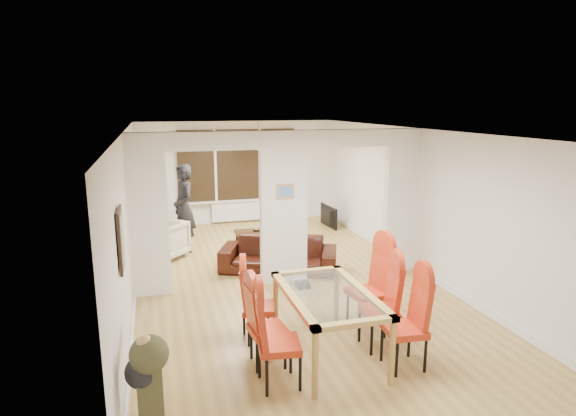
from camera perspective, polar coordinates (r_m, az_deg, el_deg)
name	(u,v)px	position (r m, az deg, el deg)	size (l,w,h in m)	color
floor	(284,280)	(8.50, -0.50, -8.58)	(5.00, 9.00, 0.01)	#A98744
room_walls	(284,208)	(8.13, -0.52, 0.02)	(5.00, 9.00, 2.60)	silver
divider_wall	(284,208)	(8.13, -0.52, 0.02)	(5.00, 0.18, 2.60)	white
bay_window_blinds	(238,165)	(12.38, -5.99, 5.11)	(3.00, 0.08, 1.80)	black
radiator	(239,211)	(12.54, -5.83, -0.36)	(1.40, 0.08, 0.50)	white
pendant_light	(258,142)	(11.26, -3.53, 7.78)	(0.36, 0.36, 0.36)	orange
stair_newel	(148,363)	(5.10, -16.26, -17.25)	(0.40, 1.20, 1.10)	tan
wall_poster	(121,239)	(5.46, -19.21, -3.53)	(0.04, 0.52, 0.67)	gray
pillar_photo	(285,191)	(7.98, -0.34, 1.98)	(0.30, 0.03, 0.25)	#4C8CD8
dining_table	(327,323)	(6.04, 4.69, -13.44)	(0.98, 1.74, 0.82)	#A3823C
dining_chair_la	(279,338)	(5.37, -1.05, -15.10)	(0.45, 0.45, 1.11)	#AC2911
dining_chair_lb	(268,323)	(5.77, -2.43, -13.52)	(0.41, 0.41, 1.03)	#AC2911
dining_chair_lc	(259,302)	(6.34, -3.52, -11.08)	(0.41, 0.41, 1.03)	#AC2911
dining_chair_ra	(405,322)	(5.85, 13.65, -13.05)	(0.45, 0.45, 1.11)	#AC2911
dining_chair_rb	(380,306)	(6.24, 10.80, -11.30)	(0.44, 0.44, 1.10)	#AC2911
dining_chair_rc	(368,287)	(6.70, 9.41, -9.18)	(0.47, 0.47, 1.19)	#AC2911
sofa	(279,254)	(8.89, -1.13, -5.53)	(2.11, 0.83, 0.62)	black
armchair	(162,240)	(9.89, -14.72, -3.71)	(0.80, 0.82, 0.75)	beige
person	(184,208)	(10.15, -12.24, -0.03)	(0.44, 0.67, 1.83)	black
television	(325,216)	(12.08, 4.43, -1.00)	(0.12, 0.92, 0.53)	black
coffee_table	(261,236)	(10.78, -3.23, -3.35)	(1.12, 0.56, 0.26)	#2F2010
bottle	(262,224)	(10.76, -3.05, -1.96)	(0.06, 0.06, 0.26)	#143F19
bowl	(257,230)	(10.73, -3.74, -2.59)	(0.20, 0.20, 0.05)	#2F2010
shoes	(302,285)	(8.17, 1.72, -9.13)	(0.22, 0.23, 0.09)	black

